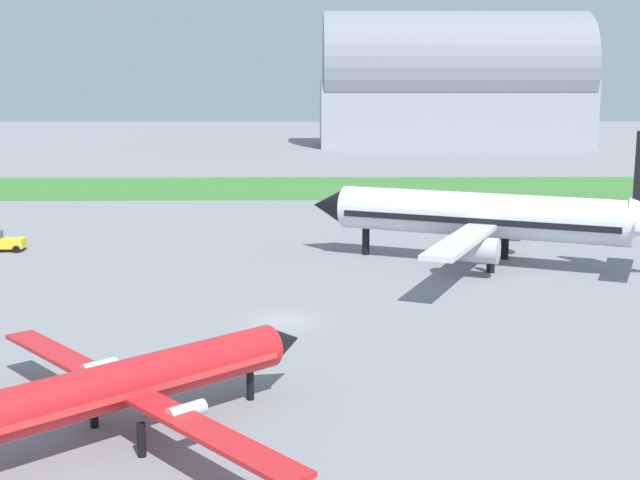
{
  "coord_description": "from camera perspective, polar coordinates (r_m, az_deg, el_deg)",
  "views": [
    {
      "loc": [
        1.75,
        -55.68,
        15.97
      ],
      "look_at": [
        2.72,
        13.99,
        3.0
      ],
      "focal_mm": 47.56,
      "sensor_mm": 36.0,
      "label": 1
    }
  ],
  "objects": [
    {
      "name": "hangar_distant",
      "position": [
        221.06,
        8.91,
        10.29
      ],
      "size": [
        67.1,
        28.56,
        33.62
      ],
      "color": "#9399A3",
      "rests_on": "ground_plane"
    },
    {
      "name": "airplane_midfield_jet",
      "position": [
        76.2,
        11.17,
        1.58
      ],
      "size": [
        32.08,
        32.25,
        12.11
      ],
      "rotation": [
        0.0,
        0.0,
        2.72
      ],
      "color": "silver",
      "rests_on": "ground_plane"
    },
    {
      "name": "pushback_tug_midfield",
      "position": [
        86.8,
        -20.53,
        -0.12
      ],
      "size": [
        3.67,
        2.18,
        1.95
      ],
      "rotation": [
        0.0,
        0.0,
        3.18
      ],
      "color": "yellow",
      "rests_on": "ground_plane"
    },
    {
      "name": "grass_taxiway_strip",
      "position": [
        130.7,
        -1.56,
        3.54
      ],
      "size": [
        360.0,
        28.0,
        0.08
      ],
      "primitive_type": "cube",
      "color": "#3D7533",
      "rests_on": "ground_plane"
    },
    {
      "name": "airplane_foreground_turboprop",
      "position": [
        39.79,
        -12.79,
        -9.33
      ],
      "size": [
        17.17,
        18.88,
        7.17
      ],
      "rotation": [
        0.0,
        0.0,
        0.73
      ],
      "color": "red",
      "rests_on": "ground_plane"
    },
    {
      "name": "ground_plane",
      "position": [
        57.95,
        -2.51,
        -5.46
      ],
      "size": [
        600.0,
        600.0,
        0.0
      ],
      "primitive_type": "plane",
      "color": "gray"
    }
  ]
}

